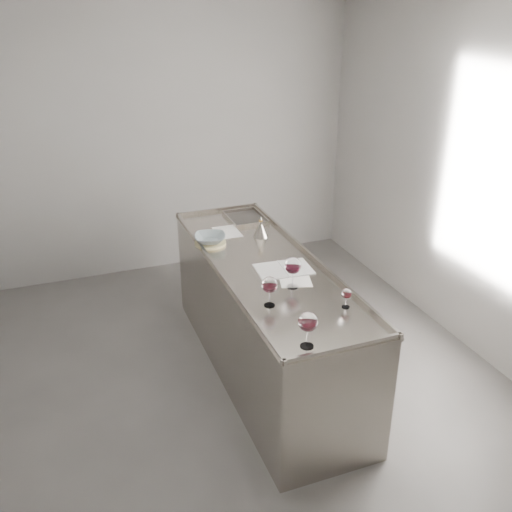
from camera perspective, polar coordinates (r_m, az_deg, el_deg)
name	(u,v)px	position (r m, az deg, el deg)	size (l,w,h in m)	color
room_shell	(210,230)	(3.60, -4.65, 2.64)	(4.54, 5.04, 2.84)	#52504D
counter	(265,319)	(4.42, 0.90, -6.29)	(0.77, 2.42, 0.97)	#9E978E
wine_glass_left	(270,286)	(3.58, 1.38, -2.97)	(0.10, 0.10, 0.20)	white
wine_glass_middle	(308,323)	(3.19, 5.21, -6.65)	(0.11, 0.11, 0.22)	white
wine_glass_right	(293,266)	(3.81, 3.72, -1.04)	(0.11, 0.11, 0.22)	white
wine_glass_small	(347,294)	(3.63, 9.05, -3.80)	(0.06, 0.06, 0.13)	white
notebook	(284,269)	(4.11, 2.78, -1.33)	(0.41, 0.30, 0.02)	silver
loose_paper_top	(294,277)	(4.00, 3.85, -2.14)	(0.21, 0.31, 0.00)	white
loose_paper_under	(227,232)	(4.75, -2.89, 2.42)	(0.19, 0.28, 0.00)	white
trivet	(210,243)	(4.53, -4.60, 1.30)	(0.25, 0.25, 0.02)	#CBBD83
ceramic_bowl	(210,238)	(4.52, -4.61, 1.76)	(0.24, 0.24, 0.06)	gray
wine_funnel	(261,230)	(4.64, 0.47, 2.58)	(0.13, 0.13, 0.18)	#A7A194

